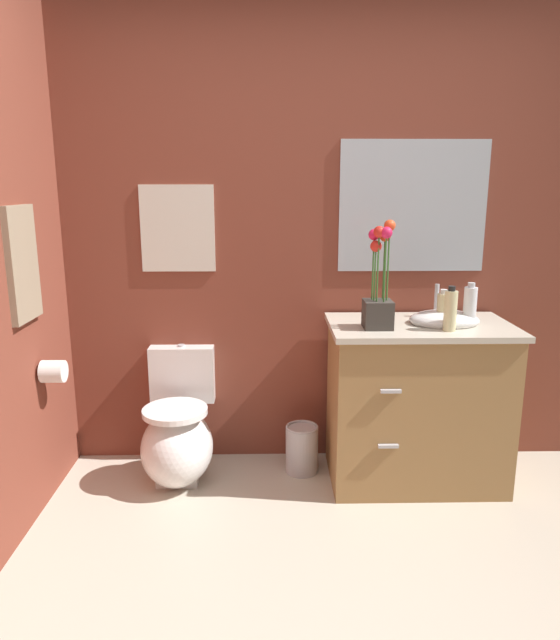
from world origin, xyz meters
name	(u,v)px	position (x,y,z in m)	size (l,w,h in m)	color
wall_back	(357,243)	(0.20, 1.63, 1.25)	(4.40, 0.05, 2.50)	brown
toilet	(178,436)	(-0.78, 1.33, 0.24)	(0.38, 0.59, 0.69)	white
vanity_cabinet	(417,401)	(0.49, 1.31, 0.45)	(0.94, 0.56, 1.05)	#9E7242
flower_vase	(379,292)	(0.25, 1.23, 1.05)	(0.14, 0.14, 0.54)	#38332D
soap_bottle	(470,306)	(0.72, 1.27, 0.97)	(0.07, 0.07, 0.22)	white
lotion_bottle	(443,308)	(0.60, 1.30, 0.95)	(0.06, 0.06, 0.18)	beige
hand_wash_bottle	(450,310)	(0.59, 1.16, 0.97)	(0.06, 0.06, 0.22)	beige
trash_bin	(302,448)	(-0.11, 1.39, 0.14)	(0.18, 0.18, 0.27)	#B7B7BC
wall_poster	(178,229)	(-0.78, 1.60, 1.33)	(0.40, 0.01, 0.47)	silver
wall_mirror	(413,207)	(0.49, 1.60, 1.45)	(0.80, 0.01, 0.70)	#B2BCC6
hanging_towel	(23,264)	(-1.40, 1.04, 1.22)	(0.03, 0.28, 0.52)	gray
toilet_paper_roll	(53,371)	(-1.34, 1.14, 0.68)	(0.11, 0.11, 0.11)	white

